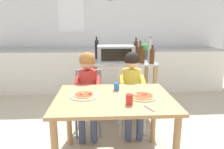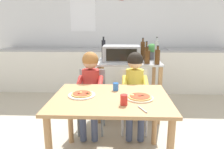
# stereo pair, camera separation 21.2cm
# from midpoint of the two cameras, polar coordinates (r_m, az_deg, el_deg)

# --- Properties ---
(ground_plane) EXTENTS (11.53, 11.53, 0.00)m
(ground_plane) POSITION_cam_midpoint_polar(r_m,az_deg,el_deg) (3.34, 2.44, -11.20)
(ground_plane) COLOR #B7AD99
(back_wall_tiled) EXTENTS (5.51, 0.14, 2.70)m
(back_wall_tiled) POSITION_cam_midpoint_polar(r_m,az_deg,el_deg) (4.82, 2.54, 12.98)
(back_wall_tiled) COLOR silver
(back_wall_tiled) RESTS_ON ground
(kitchen_counter) EXTENTS (4.96, 0.60, 1.09)m
(kitchen_counter) POSITION_cam_midpoint_polar(r_m,az_deg,el_deg) (4.52, 2.48, 1.36)
(kitchen_counter) COLOR silver
(kitchen_counter) RESTS_ON ground
(kitchen_island_cart) EXTENTS (0.92, 0.63, 0.87)m
(kitchen_island_cart) POSITION_cam_midpoint_polar(r_m,az_deg,el_deg) (3.17, 6.51, -1.50)
(kitchen_island_cart) COLOR #B7BABF
(kitchen_island_cart) RESTS_ON ground
(toaster_oven) EXTENTS (0.54, 0.36, 0.23)m
(toaster_oven) POSITION_cam_midpoint_polar(r_m,az_deg,el_deg) (3.10, 4.55, 5.80)
(toaster_oven) COLOR #999BA0
(toaster_oven) RESTS_ON kitchen_island_cart
(bottle_brown_beer) EXTENTS (0.06, 0.06, 0.35)m
(bottle_brown_beer) POSITION_cam_midpoint_polar(r_m,az_deg,el_deg) (3.32, -0.50, 7.01)
(bottle_brown_beer) COLOR black
(bottle_brown_beer) RESTS_ON kitchen_island_cart
(bottle_slim_sauce) EXTENTS (0.07, 0.07, 0.24)m
(bottle_slim_sauce) POSITION_cam_midpoint_polar(r_m,az_deg,el_deg) (2.93, 11.74, 4.79)
(bottle_slim_sauce) COLOR #4C2D14
(bottle_slim_sauce) RESTS_ON kitchen_island_cart
(bottle_tall_green_wine) EXTENTS (0.06, 0.06, 0.36)m
(bottle_tall_green_wine) POSITION_cam_midpoint_polar(r_m,az_deg,el_deg) (3.17, 14.01, 6.30)
(bottle_tall_green_wine) COLOR #ADB7B2
(bottle_tall_green_wine) RESTS_ON kitchen_island_cart
(bottle_clear_vinegar) EXTENTS (0.07, 0.07, 0.26)m
(bottle_clear_vinegar) POSITION_cam_midpoint_polar(r_m,az_deg,el_deg) (2.91, 14.42, 4.78)
(bottle_clear_vinegar) COLOR #4C2D14
(bottle_clear_vinegar) RESTS_ON kitchen_island_cart
(bottle_dark_olive_oil) EXTENTS (0.07, 0.07, 0.33)m
(bottle_dark_olive_oil) POSITION_cam_midpoint_polar(r_m,az_deg,el_deg) (3.26, 10.26, 6.55)
(bottle_dark_olive_oil) COLOR #4C2D14
(bottle_dark_olive_oil) RESTS_ON kitchen_island_cart
(bottle_squat_spirits) EXTENTS (0.06, 0.06, 0.30)m
(bottle_squat_spirits) POSITION_cam_midpoint_polar(r_m,az_deg,el_deg) (3.12, 11.32, 5.66)
(bottle_squat_spirits) COLOR #4C2D14
(bottle_squat_spirits) RESTS_ON kitchen_island_cart
(potted_herb_plant) EXTENTS (0.15, 0.15, 0.24)m
(potted_herb_plant) POSITION_cam_midpoint_polar(r_m,az_deg,el_deg) (3.34, 12.68, 6.36)
(potted_herb_plant) COLOR #4C4C51
(potted_herb_plant) RESTS_ON kitchen_island_cart
(dining_table) EXTENTS (1.12, 0.86, 0.72)m
(dining_table) POSITION_cam_midpoint_polar(r_m,az_deg,el_deg) (2.04, 2.67, -9.08)
(dining_table) COLOR #AD7F51
(dining_table) RESTS_ON ground
(dining_chair_left) EXTENTS (0.36, 0.36, 0.81)m
(dining_chair_left) POSITION_cam_midpoint_polar(r_m,az_deg,el_deg) (2.77, -3.37, -5.86)
(dining_chair_left) COLOR gray
(dining_chair_left) RESTS_ON ground
(dining_chair_right) EXTENTS (0.36, 0.36, 0.81)m
(dining_chair_right) POSITION_cam_midpoint_polar(r_m,az_deg,el_deg) (2.79, 8.22, -5.80)
(dining_chair_right) COLOR silver
(dining_chair_right) RESTS_ON ground
(child_in_red_shirt) EXTENTS (0.32, 0.42, 1.05)m
(child_in_red_shirt) POSITION_cam_midpoint_polar(r_m,az_deg,el_deg) (2.59, -3.68, -2.31)
(child_in_red_shirt) COLOR #424C6B
(child_in_red_shirt) RESTS_ON ground
(child_in_yellow_shirt) EXTENTS (0.32, 0.42, 1.05)m
(child_in_yellow_shirt) POSITION_cam_midpoint_polar(r_m,az_deg,el_deg) (2.62, 8.63, -2.42)
(child_in_yellow_shirt) COLOR #424C6B
(child_in_yellow_shirt) RESTS_ON ground
(pizza_plate_white) EXTENTS (0.26, 0.26, 0.03)m
(pizza_plate_white) POSITION_cam_midpoint_polar(r_m,az_deg,el_deg) (2.04, -5.35, -5.54)
(pizza_plate_white) COLOR white
(pizza_plate_white) RESTS_ON dining_table
(pizza_plate_cream) EXTENTS (0.26, 0.26, 0.03)m
(pizza_plate_cream) POSITION_cam_midpoint_polar(r_m,az_deg,el_deg) (1.99, 10.68, -6.21)
(pizza_plate_cream) COLOR beige
(pizza_plate_cream) RESTS_ON dining_table
(drinking_cup_red) EXTENTS (0.06, 0.06, 0.09)m
(drinking_cup_red) POSITION_cam_midpoint_polar(r_m,az_deg,el_deg) (1.81, 6.67, -6.95)
(drinking_cup_red) COLOR red
(drinking_cup_red) RESTS_ON dining_table
(drinking_cup_blue) EXTENTS (0.06, 0.06, 0.08)m
(drinking_cup_blue) POSITION_cam_midpoint_polar(r_m,az_deg,el_deg) (2.19, 3.81, -3.38)
(drinking_cup_blue) COLOR blue
(drinking_cup_blue) RESTS_ON dining_table
(serving_spoon) EXTENTS (0.07, 0.13, 0.01)m
(serving_spoon) POSITION_cam_midpoint_polar(r_m,az_deg,el_deg) (1.74, 11.85, -9.39)
(serving_spoon) COLOR #B7BABF
(serving_spoon) RESTS_ON dining_table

